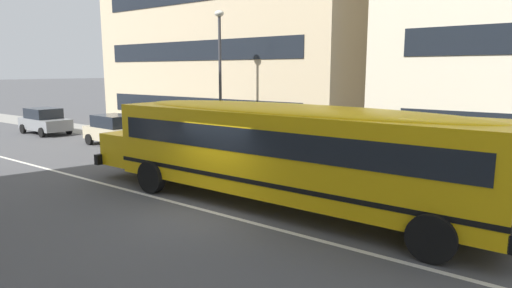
{
  "coord_description": "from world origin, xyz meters",
  "views": [
    {
      "loc": [
        8.26,
        -8.75,
        4.01
      ],
      "look_at": [
        1.05,
        0.83,
        1.97
      ],
      "focal_mm": 30.4,
      "sensor_mm": 36.0,
      "label": 1
    }
  ],
  "objects_px": {
    "parked_car_beige_under_tree": "(115,130)",
    "parked_car_grey_far_corner": "(45,121)",
    "street_lamp": "(220,64)",
    "school_bus": "(280,146)"
  },
  "relations": [
    {
      "from": "parked_car_grey_far_corner",
      "to": "street_lamp",
      "type": "relative_size",
      "value": 0.58
    },
    {
      "from": "school_bus",
      "to": "parked_car_beige_under_tree",
      "type": "bearing_deg",
      "value": -15.69
    },
    {
      "from": "school_bus",
      "to": "street_lamp",
      "type": "height_order",
      "value": "street_lamp"
    },
    {
      "from": "parked_car_beige_under_tree",
      "to": "school_bus",
      "type": "bearing_deg",
      "value": -12.61
    },
    {
      "from": "parked_car_beige_under_tree",
      "to": "parked_car_grey_far_corner",
      "type": "distance_m",
      "value": 7.32
    },
    {
      "from": "street_lamp",
      "to": "school_bus",
      "type": "bearing_deg",
      "value": -37.29
    },
    {
      "from": "school_bus",
      "to": "parked_car_beige_under_tree",
      "type": "height_order",
      "value": "school_bus"
    },
    {
      "from": "parked_car_grey_far_corner",
      "to": "school_bus",
      "type": "bearing_deg",
      "value": -7.41
    },
    {
      "from": "parked_car_beige_under_tree",
      "to": "street_lamp",
      "type": "bearing_deg",
      "value": 19.92
    },
    {
      "from": "parked_car_grey_far_corner",
      "to": "street_lamp",
      "type": "height_order",
      "value": "street_lamp"
    }
  ]
}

